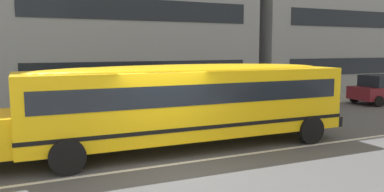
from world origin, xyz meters
The scene contains 6 objects.
ground_plane centered at (0.00, 0.00, 0.00)m, with size 400.00×400.00×0.00m, color #4C4C4F.
sidewalk_far centered at (0.00, 8.47, 0.01)m, with size 120.00×3.00×0.01m, color gray.
lane_centreline centered at (0.00, 0.00, 0.00)m, with size 110.00×0.16×0.01m, color silver.
school_bus centered at (1.04, 1.41, 1.58)m, with size 11.95×2.94×2.66m.
parked_car_maroon_past_driveway centered at (15.32, 5.64, 0.84)m, with size 3.98×2.05×1.64m.
apartment_block_far_right centered at (19.43, 15.58, 6.65)m, with size 17.43×11.26×13.30m.
Camera 1 is at (-3.70, -9.47, 3.18)m, focal length 35.90 mm.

